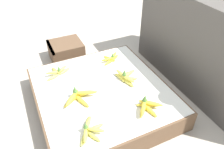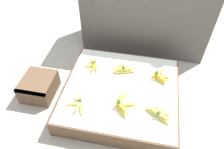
{
  "view_description": "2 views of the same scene",
  "coord_description": "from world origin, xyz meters",
  "px_view_note": "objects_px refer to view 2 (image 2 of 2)",
  "views": [
    {
      "loc": [
        1.13,
        -0.45,
        1.23
      ],
      "look_at": [
        0.05,
        0.06,
        0.31
      ],
      "focal_mm": 35.0,
      "sensor_mm": 36.0,
      "label": 1
    },
    {
      "loc": [
        0.17,
        -1.24,
        1.6
      ],
      "look_at": [
        -0.08,
        0.02,
        0.3
      ],
      "focal_mm": 35.0,
      "sensor_mm": 36.0,
      "label": 2
    }
  ],
  "objects_px": {
    "banana_bunch_front_left": "(78,103)",
    "banana_bunch_middle_left": "(94,64)",
    "banana_bunch_middle_midleft": "(124,69)",
    "banana_bunch_middle_midright": "(159,76)",
    "wooden_crate": "(39,86)",
    "banana_bunch_front_midleft": "(122,104)",
    "banana_bunch_front_midright": "(159,113)"
  },
  "relations": [
    {
      "from": "banana_bunch_middle_midright",
      "to": "banana_bunch_middle_midleft",
      "type": "bearing_deg",
      "value": 176.34
    },
    {
      "from": "banana_bunch_middle_left",
      "to": "banana_bunch_middle_midleft",
      "type": "bearing_deg",
      "value": -2.44
    },
    {
      "from": "banana_bunch_front_left",
      "to": "banana_bunch_middle_left",
      "type": "xyz_separation_m",
      "value": [
        0.0,
        0.47,
        -0.0
      ]
    },
    {
      "from": "banana_bunch_front_left",
      "to": "banana_bunch_front_midleft",
      "type": "height_order",
      "value": "banana_bunch_front_midleft"
    },
    {
      "from": "banana_bunch_middle_midleft",
      "to": "wooden_crate",
      "type": "bearing_deg",
      "value": -159.69
    },
    {
      "from": "banana_bunch_front_midleft",
      "to": "banana_bunch_middle_midleft",
      "type": "xyz_separation_m",
      "value": [
        -0.05,
        0.4,
        -0.0
      ]
    },
    {
      "from": "banana_bunch_front_midleft",
      "to": "banana_bunch_front_midright",
      "type": "xyz_separation_m",
      "value": [
        0.3,
        -0.03,
        -0.01
      ]
    },
    {
      "from": "banana_bunch_front_midright",
      "to": "wooden_crate",
      "type": "bearing_deg",
      "value": 172.01
    },
    {
      "from": "banana_bunch_front_midleft",
      "to": "banana_bunch_middle_midright",
      "type": "relative_size",
      "value": 1.33
    },
    {
      "from": "banana_bunch_front_midleft",
      "to": "banana_bunch_middle_midleft",
      "type": "relative_size",
      "value": 1.21
    },
    {
      "from": "banana_bunch_front_left",
      "to": "banana_bunch_middle_midright",
      "type": "xyz_separation_m",
      "value": [
        0.62,
        0.43,
        0.0
      ]
    },
    {
      "from": "banana_bunch_middle_left",
      "to": "banana_bunch_middle_midleft",
      "type": "xyz_separation_m",
      "value": [
        0.29,
        -0.01,
        0.01
      ]
    },
    {
      "from": "banana_bunch_middle_left",
      "to": "banana_bunch_middle_midleft",
      "type": "distance_m",
      "value": 0.29
    },
    {
      "from": "banana_bunch_front_midright",
      "to": "banana_bunch_middle_left",
      "type": "relative_size",
      "value": 1.11
    },
    {
      "from": "banana_bunch_middle_midleft",
      "to": "banana_bunch_middle_midright",
      "type": "bearing_deg",
      "value": -3.66
    },
    {
      "from": "banana_bunch_front_left",
      "to": "banana_bunch_middle_left",
      "type": "distance_m",
      "value": 0.47
    },
    {
      "from": "banana_bunch_front_left",
      "to": "banana_bunch_middle_midright",
      "type": "bearing_deg",
      "value": 34.75
    },
    {
      "from": "banana_bunch_front_midleft",
      "to": "banana_bunch_middle_midleft",
      "type": "distance_m",
      "value": 0.4
    },
    {
      "from": "banana_bunch_front_midright",
      "to": "banana_bunch_middle_left",
      "type": "height_order",
      "value": "banana_bunch_front_midright"
    },
    {
      "from": "banana_bunch_front_midright",
      "to": "banana_bunch_middle_midright",
      "type": "distance_m",
      "value": 0.41
    },
    {
      "from": "banana_bunch_front_left",
      "to": "wooden_crate",
      "type": "bearing_deg",
      "value": 158.16
    },
    {
      "from": "banana_bunch_middle_midleft",
      "to": "banana_bunch_middle_left",
      "type": "bearing_deg",
      "value": 177.56
    },
    {
      "from": "banana_bunch_front_midleft",
      "to": "banana_bunch_middle_midright",
      "type": "bearing_deg",
      "value": 53.57
    },
    {
      "from": "banana_bunch_front_midleft",
      "to": "banana_bunch_front_midright",
      "type": "bearing_deg",
      "value": -5.61
    },
    {
      "from": "wooden_crate",
      "to": "banana_bunch_middle_midright",
      "type": "distance_m",
      "value": 1.11
    },
    {
      "from": "banana_bunch_front_midleft",
      "to": "banana_bunch_front_left",
      "type": "bearing_deg",
      "value": -170.87
    },
    {
      "from": "banana_bunch_middle_midleft",
      "to": "banana_bunch_middle_midright",
      "type": "relative_size",
      "value": 1.09
    },
    {
      "from": "banana_bunch_middle_midleft",
      "to": "banana_bunch_middle_midright",
      "type": "xyz_separation_m",
      "value": [
        0.33,
        -0.02,
        -0.0
      ]
    },
    {
      "from": "wooden_crate",
      "to": "banana_bunch_middle_left",
      "type": "relative_size",
      "value": 1.62
    },
    {
      "from": "banana_bunch_front_midright",
      "to": "banana_bunch_middle_midleft",
      "type": "relative_size",
      "value": 1.01
    },
    {
      "from": "banana_bunch_front_midleft",
      "to": "banana_bunch_middle_midright",
      "type": "xyz_separation_m",
      "value": [
        0.28,
        0.38,
        -0.0
      ]
    },
    {
      "from": "banana_bunch_middle_midright",
      "to": "banana_bunch_front_left",
      "type": "bearing_deg",
      "value": -145.25
    }
  ]
}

